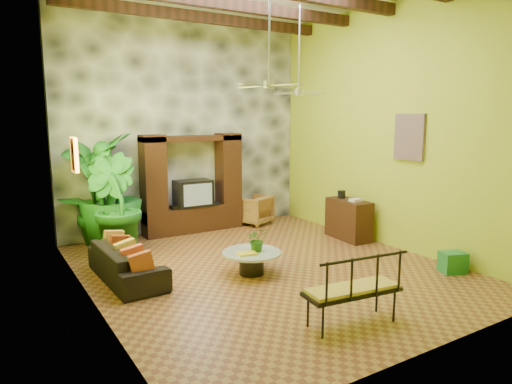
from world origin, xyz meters
TOP-DOWN VIEW (x-y plane):
  - ground at (0.00, 0.00)m, footprint 7.00×7.00m
  - back_wall at (0.00, 3.50)m, footprint 6.00×0.02m
  - left_wall at (-3.00, 0.00)m, footprint 0.02×7.00m
  - right_wall at (3.00, 0.00)m, footprint 0.02×7.00m
  - stone_accent_wall at (0.00, 3.44)m, footprint 5.98×0.10m
  - entertainment_center at (0.00, 3.14)m, footprint 2.40×0.55m
  - ceiling_fan_front at (-0.20, -0.40)m, footprint 1.28×1.28m
  - ceiling_fan_back at (1.60, 1.20)m, footprint 1.28×1.28m
  - wall_art_mask at (-2.96, 1.00)m, footprint 0.06×0.32m
  - wall_art_painting at (2.96, -0.60)m, footprint 0.06×0.70m
  - sofa at (-2.30, 0.70)m, footprint 0.84×2.01m
  - wicker_armchair at (1.60, 3.01)m, footprint 1.04×1.05m
  - tall_plant_a at (-2.28, 3.13)m, footprint 1.44×1.29m
  - tall_plant_b at (-2.09, 2.18)m, footprint 1.34×1.41m
  - tall_plant_c at (-1.96, 3.02)m, footprint 1.62×1.62m
  - coffee_table at (-0.39, -0.16)m, footprint 1.02×1.02m
  - centerpiece_plant at (-0.28, -0.17)m, footprint 0.39×0.35m
  - yellow_tray at (-0.54, -0.25)m, footprint 0.35×0.28m
  - iron_bench at (-0.28, -2.58)m, footprint 1.36×0.64m
  - side_console at (2.65, 0.68)m, footprint 0.58×1.13m
  - green_bin at (2.65, -1.95)m, footprint 0.50×0.44m

SIDE VIEW (x-z plane):
  - ground at x=0.00m, z-range 0.00..0.00m
  - green_bin at x=2.65m, z-range 0.00..0.36m
  - coffee_table at x=-0.39m, z-range 0.06..0.46m
  - sofa at x=-2.30m, z-range 0.00..0.58m
  - wicker_armchair at x=1.60m, z-range 0.00..0.73m
  - yellow_tray at x=-0.54m, z-range 0.40..0.43m
  - side_console at x=2.65m, z-range 0.00..0.88m
  - iron_bench at x=-0.28m, z-range 0.27..0.83m
  - centerpiece_plant at x=-0.28m, z-range 0.40..0.81m
  - entertainment_center at x=0.00m, z-range -0.18..2.12m
  - tall_plant_b at x=-2.09m, z-range 0.00..2.02m
  - tall_plant_a at x=-2.28m, z-range 0.00..2.28m
  - tall_plant_c at x=-1.96m, z-range 0.00..2.37m
  - wall_art_mask at x=-2.96m, z-range 1.83..2.38m
  - wall_art_painting at x=2.96m, z-range 1.85..2.75m
  - back_wall at x=0.00m, z-range 0.00..5.00m
  - left_wall at x=-3.00m, z-range 0.00..5.00m
  - right_wall at x=3.00m, z-range 0.00..5.00m
  - stone_accent_wall at x=0.00m, z-range 0.01..4.99m
  - ceiling_fan_front at x=-0.20m, z-range 2.47..4.33m
  - ceiling_fan_back at x=1.60m, z-range 2.47..4.33m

